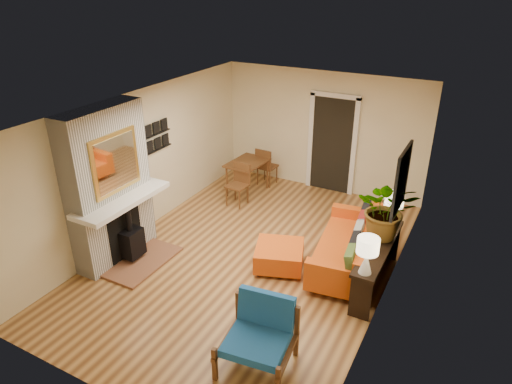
# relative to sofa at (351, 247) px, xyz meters

# --- Properties ---
(room_shell) EXTENTS (6.50, 6.50, 6.50)m
(room_shell) POSITION_rel_sofa_xyz_m (-0.97, 2.09, 0.88)
(room_shell) COLOR #BC8848
(room_shell) RESTS_ON ground
(fireplace) EXTENTS (1.09, 1.68, 2.60)m
(fireplace) POSITION_rel_sofa_xyz_m (-3.57, -1.55, 0.88)
(fireplace) COLOR white
(fireplace) RESTS_ON ground
(sofa) EXTENTS (1.14, 2.16, 0.81)m
(sofa) POSITION_rel_sofa_xyz_m (0.00, 0.00, 0.00)
(sofa) COLOR silver
(sofa) RESTS_ON ground
(ottoman) EXTENTS (0.97, 0.97, 0.39)m
(ottoman) POSITION_rel_sofa_xyz_m (-1.02, -0.58, -0.13)
(ottoman) COLOR silver
(ottoman) RESTS_ON ground
(blue_chair) EXTENTS (0.93, 0.92, 0.88)m
(blue_chair) POSITION_rel_sofa_xyz_m (-0.36, -2.51, 0.12)
(blue_chair) COLOR brown
(blue_chair) RESTS_ON ground
(dining_table) EXTENTS (0.75, 1.65, 0.88)m
(dining_table) POSITION_rel_sofa_xyz_m (-2.79, 1.67, 0.22)
(dining_table) COLOR brown
(dining_table) RESTS_ON ground
(console_table) EXTENTS (0.34, 1.85, 0.72)m
(console_table) POSITION_rel_sofa_xyz_m (0.50, -0.33, 0.22)
(console_table) COLOR black
(console_table) RESTS_ON ground
(lamp_near) EXTENTS (0.30, 0.30, 0.54)m
(lamp_near) POSITION_rel_sofa_xyz_m (0.50, -1.10, 0.71)
(lamp_near) COLOR white
(lamp_near) RESTS_ON console_table
(lamp_far) EXTENTS (0.30, 0.30, 0.54)m
(lamp_far) POSITION_rel_sofa_xyz_m (0.50, 0.41, 0.71)
(lamp_far) COLOR white
(lamp_far) RESTS_ON console_table
(houseplant) EXTENTS (1.01, 0.92, 0.96)m
(houseplant) POSITION_rel_sofa_xyz_m (0.49, -0.05, 0.85)
(houseplant) COLOR #1E5919
(houseplant) RESTS_ON console_table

